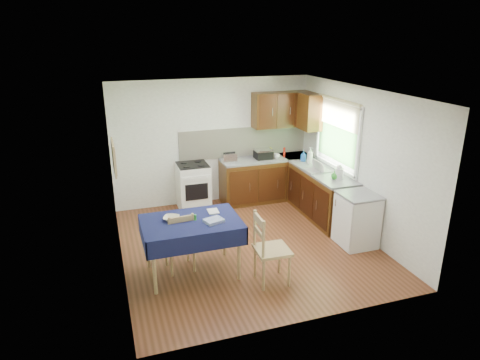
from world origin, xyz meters
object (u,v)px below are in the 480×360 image
object	(u,v)px
chair_far	(180,240)
chair_near	(269,247)
dish_rack	(318,170)
kettle	(339,173)
dining_table	(191,228)
sandwich_press	(263,154)
toaster	(229,158)

from	to	relation	value
chair_far	chair_near	bearing A→B (deg)	143.24
chair_far	dish_rack	xyz separation A→B (m)	(2.81, 1.15, 0.43)
kettle	dining_table	bearing A→B (deg)	-164.80
sandwich_press	dish_rack	xyz separation A→B (m)	(0.66, -1.09, -0.07)
toaster	sandwich_press	distance (m)	0.74
toaster	dish_rack	size ratio (longest dim) A/B	0.66
chair_near	sandwich_press	world-z (taller)	sandwich_press
sandwich_press	kettle	world-z (taller)	kettle
chair_near	sandwich_press	bearing A→B (deg)	-17.45
dish_rack	sandwich_press	bearing A→B (deg)	100.28
toaster	dish_rack	distance (m)	1.73
toaster	kettle	bearing A→B (deg)	-66.53
sandwich_press	toaster	bearing A→B (deg)	160.58
dining_table	chair_far	xyz separation A→B (m)	(-0.15, 0.13, -0.23)
chair_near	kettle	distance (m)	2.31
dish_rack	toaster	bearing A→B (deg)	123.06
toaster	sandwich_press	world-z (taller)	toaster
sandwich_press	dining_table	bearing A→B (deg)	-155.08
dining_table	chair_near	size ratio (longest dim) A/B	1.32
dining_table	chair_near	bearing A→B (deg)	-42.54
chair_near	toaster	bearing A→B (deg)	-3.91
toaster	dining_table	bearing A→B (deg)	-140.09
chair_far	dish_rack	size ratio (longest dim) A/B	2.18
dining_table	toaster	size ratio (longest dim) A/B	4.83
dining_table	sandwich_press	world-z (taller)	sandwich_press
dining_table	chair_far	distance (m)	0.31
toaster	dish_rack	xyz separation A→B (m)	(1.40, -1.02, -0.08)
dining_table	toaster	bearing A→B (deg)	49.20
chair_far	kettle	distance (m)	3.05
chair_near	sandwich_press	size ratio (longest dim) A/B	3.10
chair_near	dining_table	bearing A→B (deg)	61.75
toaster	dish_rack	bearing A→B (deg)	-57.21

